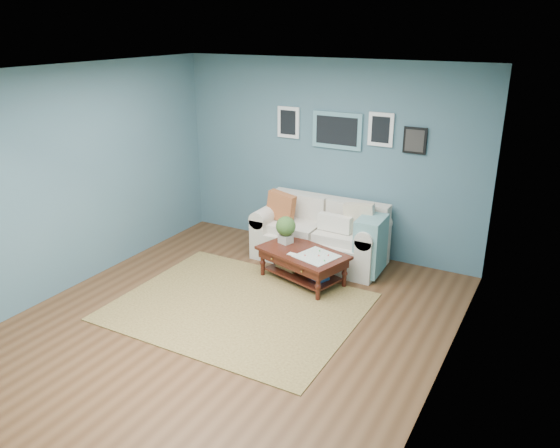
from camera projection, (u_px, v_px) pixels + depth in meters
The scene contains 4 objects.
room_shell at pixel (231, 205), 5.65m from camera, with size 5.00×5.02×2.70m.
area_rug at pixel (238, 307), 6.40m from camera, with size 2.76×2.21×0.01m, color brown.
loveseat at pixel (326, 235), 7.51m from camera, with size 1.83×0.83×0.94m.
coffee_table at pixel (300, 255), 6.97m from camera, with size 1.25×0.94×0.78m.
Camera 1 is at (3.03, -4.40, 3.14)m, focal length 35.00 mm.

